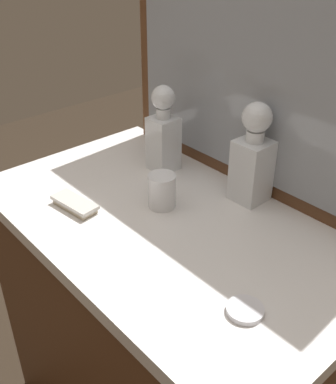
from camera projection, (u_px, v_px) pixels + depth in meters
dresser at (168, 340)px, 1.41m from camera, size 1.04×0.62×0.90m
dresser_mirror at (257, 42)px, 1.14m from camera, size 0.90×0.03×0.79m
crystal_decanter_center at (252, 162)px, 1.21m from camera, size 0.09×0.09×0.27m
crystal_decanter_far_right at (163, 137)px, 1.36m from camera, size 0.08×0.08×0.26m
crystal_tumbler_center at (162, 192)px, 1.21m from camera, size 0.07×0.07×0.09m
silver_brush_left at (75, 204)px, 1.21m from camera, size 0.14×0.07×0.02m
porcelain_dish at (245, 310)px, 0.90m from camera, size 0.07×0.07×0.01m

